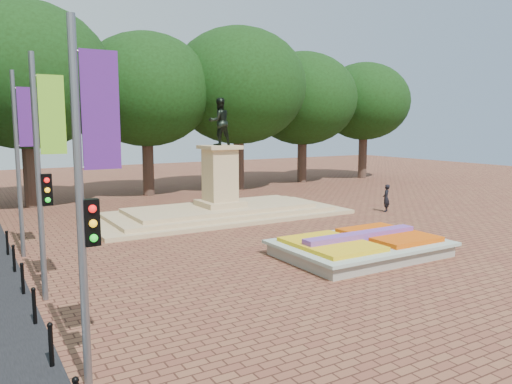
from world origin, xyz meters
The scene contains 7 objects.
ground centered at (0.00, 0.00, 0.00)m, with size 90.00×90.00×0.00m, color brown.
flower_bed centered at (1.03, -2.00, 0.38)m, with size 6.30×4.30×0.91m.
monument centered at (0.00, 8.00, 0.88)m, with size 14.00×6.00×6.40m.
tree_row_back centered at (2.33, 18.00, 6.67)m, with size 44.80×8.80×10.43m.
banner_poles centered at (-10.08, -1.31, 3.88)m, with size 0.88×11.17×7.00m.
bollard_row centered at (-10.70, -1.50, 0.53)m, with size 0.12×13.12×0.98m.
pedestrian centered at (8.93, 4.50, 0.79)m, with size 0.58×0.38×1.59m, color black.
Camera 1 is at (-12.08, -16.04, 5.06)m, focal length 35.00 mm.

